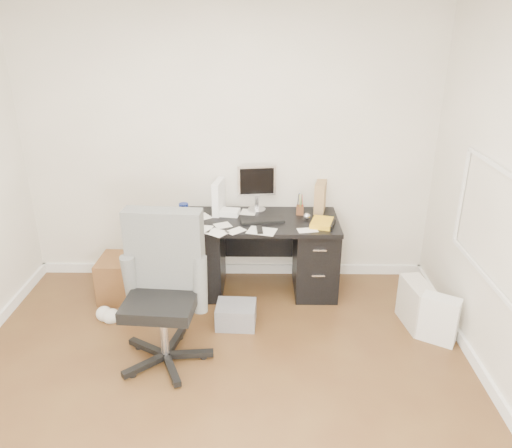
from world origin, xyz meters
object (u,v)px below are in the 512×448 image
Objects in this scene: office_chair at (161,294)px; wicker_basket at (123,278)px; desk at (259,253)px; lcd_monitor at (257,188)px; keyboard at (262,220)px; pc_tower at (416,304)px.

office_chair reaches higher than wicker_basket.
wicker_basket is (-1.31, -0.16, -0.19)m from desk.
office_chair is at bearing -124.15° from lcd_monitor.
wicker_basket is at bearing 175.97° from keyboard.
desk is 3.67× the size of pc_tower.
desk reaches higher than pc_tower.
office_chair is at bearing -122.86° from desk.
desk is at bearing 117.86° from keyboard.
lcd_monitor reaches higher than wicker_basket.
lcd_monitor reaches higher than office_chair.
wicker_basket is at bearing -173.03° from desk.
wicker_basket is at bearing 125.54° from office_chair.
keyboard is 0.34× the size of office_chair.
lcd_monitor is 0.36m from keyboard.
lcd_monitor reaches higher than pc_tower.
lcd_monitor is 1.81m from pc_tower.
lcd_monitor is 1.14× the size of wicker_basket.
wicker_basket is at bearing 162.07° from pc_tower.
desk is at bearing 61.80° from office_chair.
pc_tower is 2.72m from wicker_basket.
lcd_monitor is at bearing 17.19° from wicker_basket.
keyboard is 1.34m from office_chair.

